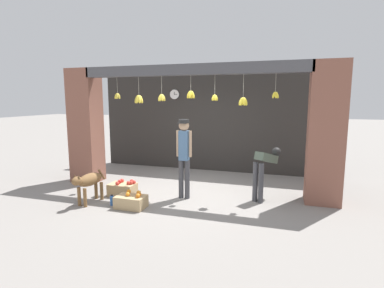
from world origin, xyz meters
name	(u,v)px	position (x,y,z in m)	size (l,w,h in m)	color
ground_plane	(187,194)	(0.00, 0.00, 0.00)	(60.00, 60.00, 0.00)	gray
shop_back_wall	(213,123)	(0.00, 2.47, 1.47)	(7.09, 0.12, 2.93)	#2D2B28
shop_pillar_left	(86,126)	(-2.90, 0.30, 1.47)	(0.70, 0.60, 2.93)	brown
shop_pillar_right	(326,134)	(2.90, 0.30, 1.47)	(0.70, 0.60, 2.93)	brown
storefront_awning	(188,72)	(-0.02, 0.12, 2.76)	(5.19, 0.28, 0.91)	#4C4C51
dog	(89,181)	(-1.77, -1.20, 0.47)	(0.34, 0.94, 0.69)	brown
shopkeeper	(184,152)	(0.02, -0.30, 1.04)	(0.34, 0.29, 1.74)	#424247
worker_stooping	(265,166)	(1.71, 0.13, 0.74)	(0.55, 0.78, 1.10)	#424247
fruit_crate_oranges	(131,201)	(-0.81, -1.18, 0.13)	(0.59, 0.40, 0.33)	tan
fruit_crate_apples	(123,189)	(-1.36, -0.55, 0.15)	(0.59, 0.39, 0.36)	tan
water_bottle	(112,200)	(-1.25, -1.18, 0.11)	(0.07, 0.07, 0.23)	#2D60AD
wall_clock	(175,94)	(-1.20, 2.39, 2.31)	(0.31, 0.03, 0.31)	black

